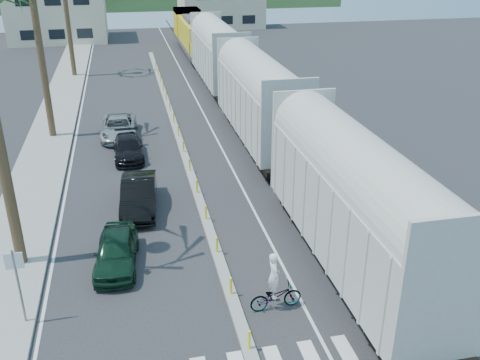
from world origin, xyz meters
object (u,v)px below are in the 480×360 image
(car_second, at_px, (139,195))
(street_sign, at_px, (17,277))
(car_lead, at_px, (116,251))
(cyclist, at_px, (275,291))

(car_second, bearing_deg, street_sign, -113.61)
(car_lead, height_order, cyclist, cyclist)
(street_sign, relative_size, car_lead, 0.71)
(street_sign, distance_m, car_second, 9.17)
(car_lead, xyz_separation_m, car_second, (1.13, 4.93, 0.08))
(car_second, distance_m, cyclist, 10.04)
(street_sign, height_order, car_second, street_sign)
(car_lead, relative_size, cyclist, 1.83)
(street_sign, xyz_separation_m, car_second, (4.28, 8.02, -1.19))
(car_second, xyz_separation_m, cyclist, (4.46, -9.00, -0.04))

